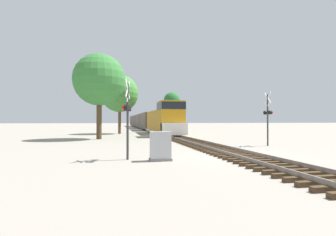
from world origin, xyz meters
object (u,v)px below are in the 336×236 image
object	(u,v)px
crossing_signal_far	(268,115)
tree_mid_background	(120,94)
relay_cabinet	(160,146)
freight_train	(143,121)
crossing_signal_near	(127,111)
tree_far_right	(99,80)
tree_deep_background	(172,101)

from	to	relation	value
crossing_signal_far	tree_mid_background	world-z (taller)	tree_mid_background
relay_cabinet	tree_mid_background	xyz separation A→B (m)	(-1.64, 27.23, 5.34)
relay_cabinet	freight_train	bearing A→B (deg)	85.14
crossing_signal_far	relay_cabinet	distance (m)	11.29
crossing_signal_near	tree_far_right	world-z (taller)	tree_far_right
crossing_signal_near	tree_deep_background	bearing A→B (deg)	-179.99
freight_train	crossing_signal_far	xyz separation A→B (m)	(5.11, -45.72, 0.56)
tree_mid_background	tree_deep_background	size ratio (longest dim) A/B	0.95
freight_train	crossing_signal_near	xyz separation A→B (m)	(-5.98, -50.90, 0.56)
tree_far_right	tree_mid_background	bearing A→B (deg)	78.48
crossing_signal_near	tree_far_right	size ratio (longest dim) A/B	0.44
tree_far_right	crossing_signal_near	bearing A→B (deg)	-81.41
crossing_signal_near	tree_deep_background	size ratio (longest dim) A/B	0.43
tree_far_right	freight_train	bearing A→B (deg)	76.84
crossing_signal_near	tree_mid_background	size ratio (longest dim) A/B	0.45
tree_mid_background	tree_far_right	bearing A→B (deg)	-101.52
crossing_signal_far	tree_mid_background	distance (m)	24.37
tree_deep_background	crossing_signal_near	bearing A→B (deg)	-104.42
tree_far_right	crossing_signal_far	bearing A→B (deg)	-37.21
relay_cabinet	tree_mid_background	world-z (taller)	tree_mid_background
tree_far_right	tree_deep_background	size ratio (longest dim) A/B	0.98
freight_train	crossing_signal_far	world-z (taller)	freight_train
crossing_signal_near	relay_cabinet	xyz separation A→B (m)	(1.60, -0.68, -1.73)
crossing_signal_far	relay_cabinet	bearing A→B (deg)	122.90
relay_cabinet	tree_far_right	xyz separation A→B (m)	(-3.92, 16.04, 5.60)
crossing_signal_far	relay_cabinet	size ratio (longest dim) A/B	2.93
freight_train	relay_cabinet	size ratio (longest dim) A/B	51.16
freight_train	crossing_signal_near	world-z (taller)	freight_train
tree_far_right	tree_deep_background	xyz separation A→B (m)	(15.87, 37.31, 0.82)
freight_train	tree_deep_background	world-z (taller)	tree_deep_background
crossing_signal_near	tree_deep_background	xyz separation A→B (m)	(13.54, 52.67, 4.70)
crossing_signal_near	tree_far_right	distance (m)	16.01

